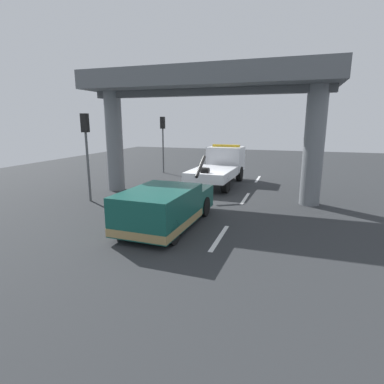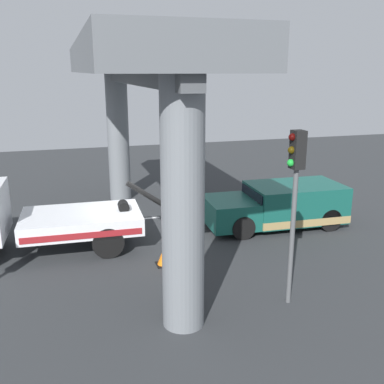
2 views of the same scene
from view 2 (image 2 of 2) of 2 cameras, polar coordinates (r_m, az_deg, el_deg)
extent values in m
cube|color=#2D3033|center=(15.48, -7.18, -6.46)|extent=(60.00, 40.00, 0.10)
cube|color=silver|center=(19.26, 9.53, -1.96)|extent=(2.60, 0.16, 0.01)
cube|color=silver|center=(17.56, -8.42, -3.64)|extent=(2.60, 0.16, 0.01)
cube|color=white|center=(14.94, -14.14, -3.65)|extent=(3.93, 2.54, 0.55)
cube|color=maroon|center=(13.84, -14.05, -5.57)|extent=(3.65, 0.16, 0.20)
cylinder|color=black|center=(14.87, -5.87, -0.38)|extent=(1.42, 0.23, 1.07)
cylinder|color=black|center=(14.88, -8.90, -1.84)|extent=(0.38, 0.46, 0.36)
cylinder|color=black|center=(14.13, -10.84, -6.42)|extent=(1.01, 0.36, 1.00)
cylinder|color=black|center=(16.08, -11.35, -3.71)|extent=(1.01, 0.36, 1.00)
cube|color=#145147|center=(17.11, 13.20, -1.22)|extent=(3.54, 2.33, 1.35)
cube|color=#145147|center=(16.16, 4.95, -2.59)|extent=(1.81, 2.18, 0.95)
cube|color=black|center=(16.31, 7.80, -0.69)|extent=(0.13, 1.94, 0.59)
cube|color=#9E8451|center=(17.25, 13.10, -2.80)|extent=(3.56, 2.35, 0.28)
cylinder|color=black|center=(15.45, 6.63, -4.62)|extent=(0.85, 0.31, 0.84)
cylinder|color=black|center=(17.16, 4.35, -2.50)|extent=(0.85, 0.31, 0.84)
cylinder|color=black|center=(16.92, 17.45, -3.45)|extent=(0.85, 0.31, 0.84)
cylinder|color=black|center=(18.49, 14.37, -1.62)|extent=(0.85, 0.31, 0.84)
cylinder|color=slate|center=(9.53, -1.19, -2.07)|extent=(0.95, 0.95, 5.65)
cylinder|color=slate|center=(19.99, -9.57, 6.99)|extent=(0.95, 0.95, 5.65)
cube|color=#5B5F63|center=(14.41, -7.29, 17.04)|extent=(3.60, 12.86, 0.94)
cube|color=#4A4E52|center=(14.40, -7.20, 14.45)|extent=(0.50, 12.46, 0.36)
cylinder|color=#515456|center=(11.08, 12.87, -5.86)|extent=(0.12, 0.12, 3.48)
cube|color=black|center=(10.50, 13.58, 5.36)|extent=(0.28, 0.32, 0.90)
sphere|color=#360605|center=(10.37, 12.92, 6.97)|extent=(0.18, 0.18, 0.18)
sphere|color=#3A2D06|center=(10.42, 12.82, 5.33)|extent=(0.18, 0.18, 0.18)
sphere|color=green|center=(10.48, 12.72, 3.72)|extent=(0.18, 0.18, 0.18)
cone|color=orange|center=(13.45, -3.64, -8.29)|extent=(0.44, 0.44, 0.58)
cube|color=black|center=(13.56, -3.62, -9.34)|extent=(0.48, 0.48, 0.03)
camera|label=1|loc=(26.17, 28.04, 9.92)|focal=28.78mm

